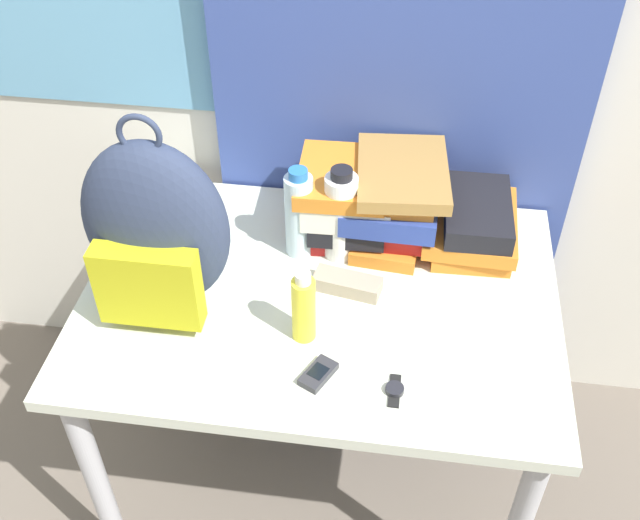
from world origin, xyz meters
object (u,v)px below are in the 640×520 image
(book_stack_center, at_px, (395,200))
(wristwatch, at_px, (395,390))
(book_stack_right, at_px, (473,223))
(sports_bottle, at_px, (341,216))
(water_bottle, at_px, (299,214))
(cell_phone, at_px, (318,374))
(book_stack_left, at_px, (348,199))
(sunscreen_bottle, at_px, (304,308))
(sunglasses_case, at_px, (347,284))
(backpack, at_px, (156,232))

(book_stack_center, relative_size, wristwatch, 3.61)
(book_stack_right, bearing_deg, sports_bottle, -164.50)
(water_bottle, height_order, sports_bottle, sports_bottle)
(sports_bottle, xyz_separation_m, wristwatch, (0.15, -0.39, -0.11))
(book_stack_right, height_order, cell_phone, book_stack_right)
(book_stack_left, xyz_separation_m, cell_phone, (-0.00, -0.46, -0.09))
(book_stack_center, height_order, sports_bottle, sports_bottle)
(book_stack_center, bearing_deg, water_bottle, -156.31)
(sunscreen_bottle, xyz_separation_m, sunglasses_case, (0.07, 0.15, -0.06))
(book_stack_right, distance_m, sunglasses_case, 0.34)
(book_stack_right, relative_size, sunscreen_bottle, 1.58)
(book_stack_left, relative_size, wristwatch, 3.30)
(backpack, bearing_deg, book_stack_left, 39.10)
(book_stack_center, xyz_separation_m, sports_bottle, (-0.12, -0.09, 0.01))
(sports_bottle, height_order, cell_phone, sports_bottle)
(book_stack_right, bearing_deg, book_stack_center, 178.15)
(book_stack_left, bearing_deg, cell_phone, -90.59)
(water_bottle, bearing_deg, book_stack_center, 23.69)
(sunglasses_case, distance_m, wristwatch, 0.30)
(book_stack_left, relative_size, cell_phone, 2.83)
(book_stack_left, height_order, wristwatch, book_stack_left)
(backpack, bearing_deg, water_bottle, 37.94)
(sports_bottle, relative_size, sunscreen_bottle, 1.36)
(book_stack_right, bearing_deg, water_bottle, -167.66)
(book_stack_center, xyz_separation_m, book_stack_right, (0.19, -0.01, -0.04))
(book_stack_left, xyz_separation_m, water_bottle, (-0.10, -0.09, 0.01))
(book_stack_center, height_order, cell_phone, book_stack_center)
(water_bottle, xyz_separation_m, cell_phone, (0.10, -0.37, -0.10))
(cell_phone, xyz_separation_m, sunglasses_case, (0.03, 0.26, 0.01))
(water_bottle, distance_m, sports_bottle, 0.10)
(book_stack_left, xyz_separation_m, sunglasses_case, (0.02, -0.21, -0.08))
(book_stack_center, distance_m, cell_phone, 0.49)
(book_stack_left, distance_m, wristwatch, 0.51)
(backpack, height_order, sunscreen_bottle, backpack)
(book_stack_center, bearing_deg, wristwatch, -85.57)
(book_stack_right, xyz_separation_m, cell_phone, (-0.30, -0.46, -0.05))
(wristwatch, bearing_deg, book_stack_left, 107.16)
(sports_bottle, xyz_separation_m, sunglasses_case, (0.03, -0.12, -0.10))
(backpack, distance_m, book_stack_right, 0.73)
(book_stack_right, xyz_separation_m, sunscreen_bottle, (-0.35, -0.35, 0.02))
(book_stack_left, distance_m, sunglasses_case, 0.22)
(backpack, distance_m, cell_phone, 0.44)
(book_stack_right, relative_size, sunglasses_case, 1.76)
(book_stack_right, xyz_separation_m, wristwatch, (-0.15, -0.48, -0.05))
(book_stack_left, bearing_deg, water_bottle, -138.09)
(cell_phone, height_order, wristwatch, cell_phone)
(sunscreen_bottle, distance_m, wristwatch, 0.24)
(book_stack_center, relative_size, sunglasses_case, 1.85)
(water_bottle, relative_size, wristwatch, 2.87)
(sunglasses_case, bearing_deg, cell_phone, -96.56)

